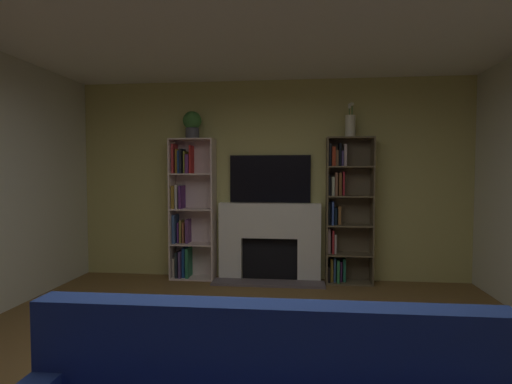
# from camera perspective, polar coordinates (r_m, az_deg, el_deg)

# --- Properties ---
(wall_back_accent) EXTENTS (5.43, 0.06, 2.70)m
(wall_back_accent) POSITION_cam_1_polar(r_m,az_deg,el_deg) (5.65, 2.03, 1.68)
(wall_back_accent) COLOR tan
(wall_back_accent) RESTS_ON ground_plane
(fireplace) EXTENTS (1.47, 0.50, 1.04)m
(fireplace) POSITION_cam_1_polar(r_m,az_deg,el_deg) (5.59, 1.91, -6.68)
(fireplace) COLOR white
(fireplace) RESTS_ON ground_plane
(tv) EXTENTS (1.09, 0.06, 0.64)m
(tv) POSITION_cam_1_polar(r_m,az_deg,el_deg) (5.59, 1.98, 1.84)
(tv) COLOR black
(tv) RESTS_ON fireplace
(bookshelf_left) EXTENTS (0.60, 0.31, 1.91)m
(bookshelf_left) POSITION_cam_1_polar(r_m,az_deg,el_deg) (5.73, -9.37, -2.65)
(bookshelf_left) COLOR beige
(bookshelf_left) RESTS_ON ground_plane
(bookshelf_right) EXTENTS (0.60, 0.31, 1.91)m
(bookshelf_right) POSITION_cam_1_polar(r_m,az_deg,el_deg) (5.54, 12.06, -2.52)
(bookshelf_right) COLOR brown
(bookshelf_right) RESTS_ON ground_plane
(potted_plant) EXTENTS (0.25, 0.25, 0.37)m
(potted_plant) POSITION_cam_1_polar(r_m,az_deg,el_deg) (5.68, -8.85, 9.37)
(potted_plant) COLOR #4B4D54
(potted_plant) RESTS_ON bookshelf_left
(vase_with_flowers) EXTENTS (0.13, 0.13, 0.45)m
(vase_with_flowers) POSITION_cam_1_polar(r_m,az_deg,el_deg) (5.52, 12.97, 9.06)
(vase_with_flowers) COLOR beige
(vase_with_flowers) RESTS_ON bookshelf_right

